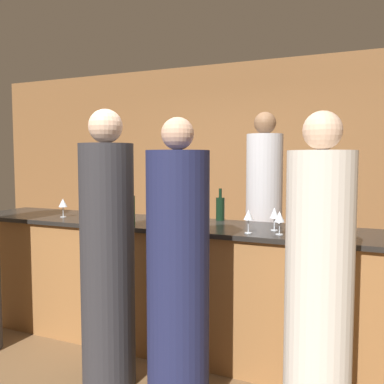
{
  "coord_description": "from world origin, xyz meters",
  "views": [
    {
      "loc": [
        1.72,
        -3.1,
        1.56
      ],
      "look_at": [
        0.29,
        0.1,
        1.28
      ],
      "focal_mm": 40.0,
      "sensor_mm": 36.0,
      "label": 1
    }
  ],
  "objects_px": {
    "bartender": "(264,226)",
    "guest_0": "(319,294)",
    "guest_2": "(178,277)",
    "wine_bottle_0": "(220,208)",
    "wine_bottle_2": "(131,210)",
    "wine_bottle_1": "(105,203)",
    "guest_1": "(108,259)"
  },
  "relations": [
    {
      "from": "bartender",
      "to": "guest_2",
      "type": "relative_size",
      "value": 1.1
    },
    {
      "from": "bartender",
      "to": "guest_1",
      "type": "relative_size",
      "value": 1.05
    },
    {
      "from": "guest_1",
      "to": "wine_bottle_0",
      "type": "xyz_separation_m",
      "value": [
        0.44,
        1.02,
        0.26
      ]
    },
    {
      "from": "guest_1",
      "to": "wine_bottle_2",
      "type": "xyz_separation_m",
      "value": [
        -0.1,
        0.45,
        0.28
      ]
    },
    {
      "from": "wine_bottle_0",
      "to": "wine_bottle_1",
      "type": "height_order",
      "value": "wine_bottle_1"
    },
    {
      "from": "wine_bottle_2",
      "to": "wine_bottle_1",
      "type": "bearing_deg",
      "value": 144.27
    },
    {
      "from": "bartender",
      "to": "guest_2",
      "type": "xyz_separation_m",
      "value": [
        -0.13,
        -1.56,
        -0.1
      ]
    },
    {
      "from": "bartender",
      "to": "wine_bottle_1",
      "type": "distance_m",
      "value": 1.48
    },
    {
      "from": "bartender",
      "to": "wine_bottle_0",
      "type": "distance_m",
      "value": 0.58
    },
    {
      "from": "wine_bottle_1",
      "to": "wine_bottle_0",
      "type": "bearing_deg",
      "value": 11.3
    },
    {
      "from": "guest_2",
      "to": "wine_bottle_1",
      "type": "distance_m",
      "value": 1.5
    },
    {
      "from": "guest_1",
      "to": "guest_2",
      "type": "xyz_separation_m",
      "value": [
        0.57,
        -0.07,
        -0.04
      ]
    },
    {
      "from": "guest_0",
      "to": "wine_bottle_2",
      "type": "distance_m",
      "value": 1.61
    },
    {
      "from": "guest_2",
      "to": "wine_bottle_0",
      "type": "relative_size",
      "value": 6.62
    },
    {
      "from": "bartender",
      "to": "guest_1",
      "type": "xyz_separation_m",
      "value": [
        -0.69,
        -1.5,
        -0.05
      ]
    },
    {
      "from": "guest_0",
      "to": "wine_bottle_2",
      "type": "height_order",
      "value": "guest_0"
    },
    {
      "from": "wine_bottle_0",
      "to": "guest_2",
      "type": "bearing_deg",
      "value": -83.2
    },
    {
      "from": "bartender",
      "to": "wine_bottle_0",
      "type": "height_order",
      "value": "bartender"
    },
    {
      "from": "guest_0",
      "to": "guest_2",
      "type": "relative_size",
      "value": 1.0
    },
    {
      "from": "guest_0",
      "to": "guest_1",
      "type": "xyz_separation_m",
      "value": [
        -1.4,
        0.07,
        0.04
      ]
    },
    {
      "from": "guest_1",
      "to": "wine_bottle_0",
      "type": "distance_m",
      "value": 1.14
    },
    {
      "from": "bartender",
      "to": "guest_2",
      "type": "bearing_deg",
      "value": 85.42
    },
    {
      "from": "bartender",
      "to": "wine_bottle_0",
      "type": "xyz_separation_m",
      "value": [
        -0.26,
        -0.48,
        0.2
      ]
    },
    {
      "from": "wine_bottle_1",
      "to": "wine_bottle_2",
      "type": "xyz_separation_m",
      "value": [
        0.51,
        -0.36,
        0.01
      ]
    },
    {
      "from": "wine_bottle_2",
      "to": "bartender",
      "type": "bearing_deg",
      "value": 53.05
    },
    {
      "from": "bartender",
      "to": "wine_bottle_1",
      "type": "xyz_separation_m",
      "value": [
        -1.29,
        -0.68,
        0.22
      ]
    },
    {
      "from": "wine_bottle_0",
      "to": "guest_1",
      "type": "bearing_deg",
      "value": -113.17
    },
    {
      "from": "wine_bottle_0",
      "to": "wine_bottle_1",
      "type": "bearing_deg",
      "value": -168.7
    },
    {
      "from": "bartender",
      "to": "guest_0",
      "type": "bearing_deg",
      "value": 114.37
    },
    {
      "from": "guest_1",
      "to": "guest_2",
      "type": "distance_m",
      "value": 0.57
    },
    {
      "from": "bartender",
      "to": "guest_0",
      "type": "distance_m",
      "value": 1.72
    },
    {
      "from": "guest_2",
      "to": "bartender",
      "type": "bearing_deg",
      "value": 85.42
    }
  ]
}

